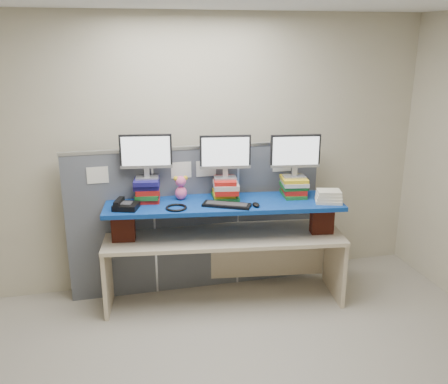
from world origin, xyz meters
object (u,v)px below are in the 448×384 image
object	(u,v)px
monitor_left	(146,154)
monitor_center	(225,154)
desk	(224,248)
blue_board	(224,204)
monitor_right	(295,153)
keyboard	(227,205)
desk_phone	(125,205)

from	to	relation	value
monitor_left	monitor_center	xyz separation A→B (m)	(0.74, -0.10, -0.02)
monitor_center	desk	bearing A→B (deg)	-101.72
blue_board	desk	bearing A→B (deg)	-172.06
monitor_right	keyboard	xyz separation A→B (m)	(-0.72, -0.15, -0.42)
desk_phone	monitor_center	bearing A→B (deg)	25.37
monitor_right	keyboard	distance (m)	0.85
monitor_left	desk_phone	bearing A→B (deg)	-130.70
desk	blue_board	size ratio (longest dim) A/B	1.06
monitor_center	monitor_right	world-z (taller)	monitor_center
blue_board	monitor_left	world-z (taller)	monitor_left
monitor_left	monitor_right	distance (m)	1.43
monitor_center	monitor_left	bearing A→B (deg)	-180.00
monitor_left	desk_phone	distance (m)	0.53
desk	monitor_right	bearing A→B (deg)	9.51
blue_board	keyboard	size ratio (longest dim) A/B	4.84
blue_board	desk_phone	world-z (taller)	desk_phone
monitor_left	blue_board	bearing A→B (deg)	-9.28
desk	keyboard	world-z (taller)	keyboard
desk	monitor_center	xyz separation A→B (m)	(0.04, 0.11, 0.92)
monitor_left	desk_phone	xyz separation A→B (m)	(-0.23, -0.20, -0.43)
monitor_left	monitor_center	world-z (taller)	monitor_left
desk	blue_board	world-z (taller)	blue_board
blue_board	monitor_left	xyz separation A→B (m)	(-0.70, 0.22, 0.48)
keyboard	desk	bearing A→B (deg)	115.06
keyboard	monitor_right	bearing A→B (deg)	38.85
desk	desk_phone	bearing A→B (deg)	-173.09
blue_board	monitor_left	bearing A→B (deg)	170.72
blue_board	monitor_center	distance (m)	0.48
monitor_left	desk	bearing A→B (deg)	-9.28
desk	desk_phone	distance (m)	1.06
desk	monitor_right	size ratio (longest dim) A/B	4.88
monitor_right	monitor_center	bearing A→B (deg)	-180.00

